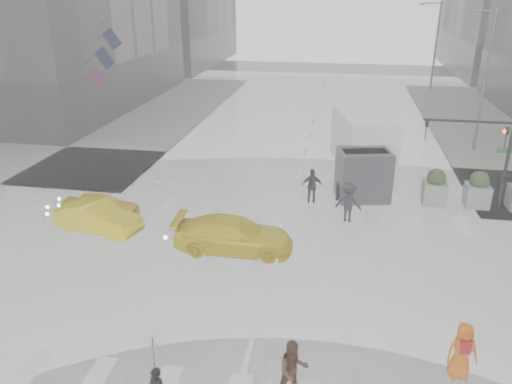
% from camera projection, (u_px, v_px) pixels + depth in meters
% --- Properties ---
extents(ground, '(120.00, 120.00, 0.00)m').
position_uv_depth(ground, '(269.00, 280.00, 18.54)').
color(ground, black).
rests_on(ground, ground).
extents(sidewalk_nw, '(35.00, 35.00, 0.15)m').
position_uv_depth(sidewalk_nw, '(49.00, 132.00, 37.61)').
color(sidewalk_nw, slate).
rests_on(sidewalk_nw, ground).
extents(road_markings, '(18.00, 48.00, 0.01)m').
position_uv_depth(road_markings, '(269.00, 280.00, 18.54)').
color(road_markings, silver).
rests_on(road_markings, ground).
extents(traffic_signal_pole, '(4.45, 0.42, 4.50)m').
position_uv_depth(traffic_signal_pole, '(487.00, 147.00, 23.19)').
color(traffic_signal_pole, black).
rests_on(traffic_signal_pole, ground).
extents(street_lamp_near, '(2.15, 0.22, 9.00)m').
position_uv_depth(street_lamp_near, '(483.00, 76.00, 31.35)').
color(street_lamp_near, '#59595B').
rests_on(street_lamp_near, ground).
extents(street_lamp_far, '(2.15, 0.22, 9.00)m').
position_uv_depth(street_lamp_far, '(435.00, 44.00, 49.60)').
color(street_lamp_far, '#59595B').
rests_on(street_lamp_far, ground).
extents(planter_west, '(1.10, 1.10, 1.80)m').
position_uv_depth(planter_west, '(435.00, 187.00, 24.53)').
color(planter_west, slate).
rests_on(planter_west, ground).
extents(planter_mid, '(1.10, 1.10, 1.80)m').
position_uv_depth(planter_mid, '(478.00, 190.00, 24.21)').
color(planter_mid, slate).
rests_on(planter_mid, ground).
extents(flag_cluster, '(2.87, 3.06, 4.69)m').
position_uv_depth(flag_cluster, '(101.00, 55.00, 35.72)').
color(flag_cluster, '#59595B').
rests_on(flag_cluster, ground).
extents(pedestrian_black, '(1.19, 1.20, 2.43)m').
position_uv_depth(pedestrian_black, '(154.00, 363.00, 11.99)').
color(pedestrian_black, black).
rests_on(pedestrian_black, ground).
extents(pedestrian_brown, '(1.04, 0.94, 1.74)m').
position_uv_depth(pedestrian_brown, '(293.00, 370.00, 12.91)').
color(pedestrian_brown, '#3F2716').
rests_on(pedestrian_brown, ground).
extents(pedestrian_orange, '(0.92, 0.67, 1.72)m').
position_uv_depth(pedestrian_orange, '(462.00, 351.00, 13.61)').
color(pedestrian_orange, '#C7570E').
rests_on(pedestrian_orange, ground).
extents(pedestrian_far_a, '(1.09, 0.71, 1.79)m').
position_uv_depth(pedestrian_far_a, '(312.00, 186.00, 24.94)').
color(pedestrian_far_a, black).
rests_on(pedestrian_far_a, ground).
extents(pedestrian_far_b, '(1.31, 0.90, 1.86)m').
position_uv_depth(pedestrian_far_b, '(349.00, 203.00, 22.90)').
color(pedestrian_far_b, black).
rests_on(pedestrian_far_b, ground).
extents(taxi_front, '(3.64, 1.60, 1.22)m').
position_uv_depth(taxi_front, '(100.00, 206.00, 23.33)').
color(taxi_front, yellow).
rests_on(taxi_front, ground).
extents(taxi_mid, '(4.16, 2.14, 1.31)m').
position_uv_depth(taxi_mid, '(98.00, 218.00, 22.03)').
color(taxi_mid, yellow).
rests_on(taxi_mid, ground).
extents(taxi_rear, '(4.37, 2.13, 1.41)m').
position_uv_depth(taxi_rear, '(233.00, 235.00, 20.39)').
color(taxi_rear, yellow).
rests_on(taxi_rear, ground).
extents(box_truck, '(2.62, 6.98, 3.71)m').
position_uv_depth(box_truck, '(363.00, 148.00, 27.18)').
color(box_truck, silver).
rests_on(box_truck, ground).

